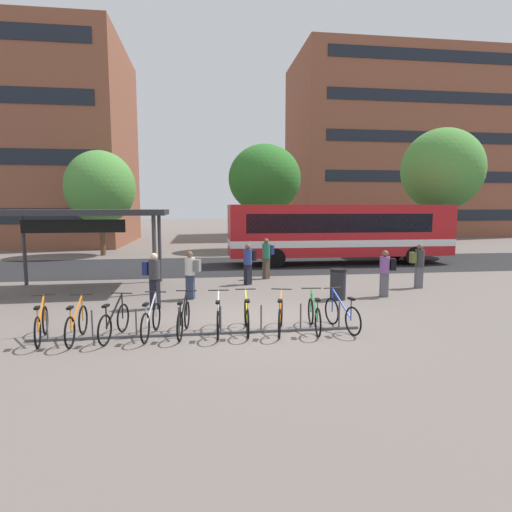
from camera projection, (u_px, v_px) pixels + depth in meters
ground at (266, 324)px, 10.80m from camera, size 200.00×200.00×0.00m
bus_lane_asphalt at (234, 265)px, 21.66m from camera, size 80.00×7.20×0.01m
city_bus at (340, 231)px, 22.21m from camera, size 12.05×2.67×3.20m
bike_rack at (200, 331)px, 9.86m from camera, size 7.94×0.10×0.70m
parked_bicycle_orange_0 at (41, 325)px, 9.37m from camera, size 0.55×1.70×0.99m
parked_bicycle_orange_1 at (77, 325)px, 9.39m from camera, size 0.52×1.72×0.99m
parked_bicycle_black_2 at (114, 322)px, 9.57m from camera, size 0.56×1.70×0.99m
parked_bicycle_silver_3 at (151, 321)px, 9.71m from camera, size 0.52×1.71×0.99m
parked_bicycle_black_4 at (184, 319)px, 9.85m from camera, size 0.52×1.72×0.99m
parked_bicycle_white_5 at (218, 318)px, 9.92m from camera, size 0.52×1.72×0.99m
parked_bicycle_yellow_6 at (247, 317)px, 10.06m from camera, size 0.52×1.72×0.99m
parked_bicycle_orange_7 at (281, 317)px, 10.07m from camera, size 0.59×1.69×0.99m
parked_bicycle_green_8 at (314, 316)px, 10.18m from camera, size 0.52×1.72×0.99m
parked_bicycle_blue_9 at (342, 315)px, 10.26m from camera, size 0.55×1.70×0.99m
transit_shelter at (84, 215)px, 15.02m from camera, size 6.08×3.46×2.98m
commuter_navy_pack_0 at (154, 276)px, 12.33m from camera, size 0.61×0.53×1.71m
commuter_grey_pack_1 at (191, 272)px, 13.64m from camera, size 0.59×0.45×1.62m
commuter_black_pack_2 at (249, 261)px, 16.22m from camera, size 0.60×0.56×1.64m
commuter_olive_pack_3 at (419, 263)px, 15.52m from camera, size 0.54×0.37×1.69m
commuter_black_pack_4 at (386, 270)px, 14.01m from camera, size 0.57×0.40×1.61m
commuter_navy_pack_5 at (267, 255)px, 17.55m from camera, size 0.60×0.56×1.75m
trash_bin at (338, 284)px, 13.64m from camera, size 0.55×0.55×1.03m
street_tree_0 at (100, 188)px, 25.78m from camera, size 4.32×4.32×6.61m
street_tree_1 at (442, 170)px, 25.68m from camera, size 5.00×5.00×7.97m
street_tree_2 at (265, 179)px, 28.81m from camera, size 5.08×5.08×7.47m
building_left_wing at (22, 145)px, 33.80m from camera, size 16.81×12.67×16.35m
building_right_wing at (409, 150)px, 45.88m from camera, size 25.90×11.81×19.03m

